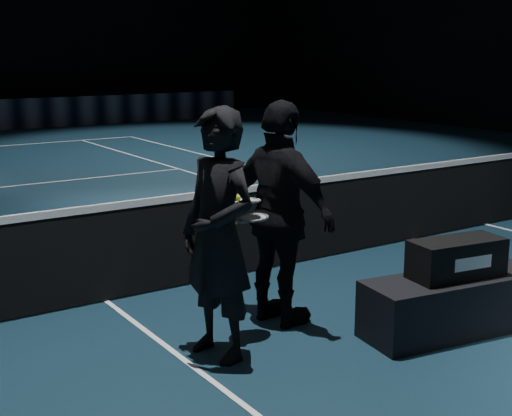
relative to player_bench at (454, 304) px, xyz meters
The scene contains 12 objects.
floor 3.19m from the player_bench, 133.25° to the left, with size 36.00×36.00×0.00m, color #0D2230.
court_lines 3.19m from the player_bench, 133.25° to the left, with size 10.98×23.78×0.01m, color white, non-canonical shape.
net_mesh 3.19m from the player_bench, 133.25° to the left, with size 12.80×0.02×0.86m, color black.
net_tape 3.25m from the player_bench, 133.25° to the left, with size 12.80×0.03×0.07m, color white.
player_bench is the anchor object (origin of this frame).
racket_bag 0.40m from the player_bench, ahead, with size 0.81×0.34×0.32m, color black.
bag_signature 0.44m from the player_bench, 90.00° to the right, with size 0.38×0.00×0.11m, color white.
player_a 2.14m from the player_bench, 160.27° to the left, with size 0.71×0.46×1.94m, color black.
player_b 1.64m from the player_bench, 138.29° to the left, with size 1.14×0.47×1.94m, color black.
racket_lower 1.87m from the player_bench, 150.35° to the left, with size 0.68×0.22×0.03m, color black, non-canonical shape.
racket_upper 1.99m from the player_bench, 150.78° to the left, with size 0.68×0.22×0.03m, color black, non-canonical shape.
tennis_balls 2.06m from the player_bench, 154.96° to the left, with size 0.12×0.10×0.12m, color #CED52D, non-canonical shape.
Camera 1 is at (-2.36, -6.14, 2.35)m, focal length 50.00 mm.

